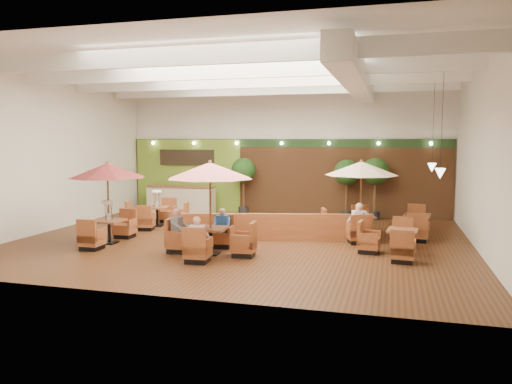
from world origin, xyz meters
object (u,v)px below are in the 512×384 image
(topiary_0, at_px, (243,172))
(diner_3, at_px, (358,220))
(table_0, at_px, (108,181))
(table_3, at_px, (157,215))
(diner_2, at_px, (179,226))
(booth_divider, at_px, (275,227))
(table_4, at_px, (392,242))
(table_1, at_px, (210,191))
(table_5, at_px, (417,226))
(diner_4, at_px, (358,219))
(diner_1, at_px, (222,223))
(topiary_2, at_px, (375,174))
(diner_0, at_px, (197,234))
(table_2, at_px, (359,182))
(service_counter, at_px, (181,199))
(topiary_1, at_px, (347,175))

(topiary_0, height_order, diner_3, topiary_0)
(table_0, distance_m, topiary_0, 7.28)
(table_3, relative_size, diner_2, 3.20)
(booth_divider, height_order, table_4, table_4)
(table_1, relative_size, table_5, 1.04)
(diner_2, bearing_deg, table_3, -148.97)
(diner_2, distance_m, diner_4, 5.49)
(table_0, relative_size, table_4, 1.04)
(table_5, bearing_deg, diner_4, -129.43)
(diner_3, relative_size, diner_4, 0.89)
(table_1, bearing_deg, table_0, 167.21)
(table_5, xyz_separation_m, diner_1, (-5.68, -3.34, 0.37))
(topiary_2, height_order, diner_3, topiary_2)
(table_0, distance_m, diner_0, 4.04)
(table_4, bearing_deg, table_2, 122.44)
(service_counter, bearing_deg, table_5, -16.93)
(diner_3, bearing_deg, table_0, -177.90)
(table_4, distance_m, topiary_1, 6.57)
(diner_4, bearing_deg, diner_3, -21.16)
(service_counter, bearing_deg, diner_3, -30.45)
(table_5, distance_m, topiary_0, 7.80)
(table_5, bearing_deg, service_counter, 169.88)
(booth_divider, relative_size, table_1, 2.35)
(diner_0, bearing_deg, diner_4, 38.23)
(diner_2, bearing_deg, booth_divider, 133.56)
(table_2, height_order, topiary_0, table_2)
(diner_1, distance_m, diner_4, 4.20)
(table_5, relative_size, topiary_0, 1.05)
(table_5, xyz_separation_m, diner_3, (-1.80, -1.72, 0.38))
(table_3, distance_m, topiary_0, 4.52)
(table_4, bearing_deg, topiary_2, 102.59)
(diner_4, bearing_deg, diner_0, -162.33)
(topiary_0, bearing_deg, table_3, -121.64)
(booth_divider, bearing_deg, table_1, -131.54)
(topiary_1, bearing_deg, table_3, -151.07)
(table_5, bearing_deg, table_2, -150.20)
(diner_1, bearing_deg, table_2, -158.89)
(diner_4, bearing_deg, topiary_1, 74.62)
(table_2, distance_m, diner_4, 1.43)
(table_0, height_order, topiary_2, table_0)
(table_4, relative_size, diner_0, 3.21)
(service_counter, distance_m, table_4, 10.81)
(table_1, distance_m, table_2, 5.19)
(diner_0, relative_size, diner_4, 0.94)
(service_counter, height_order, topiary_0, topiary_0)
(table_2, bearing_deg, diner_3, -104.22)
(table_0, relative_size, topiary_2, 1.03)
(table_0, bearing_deg, table_2, 20.51)
(booth_divider, height_order, diner_2, diner_2)
(topiary_1, xyz_separation_m, topiary_2, (1.11, 0.00, 0.05))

